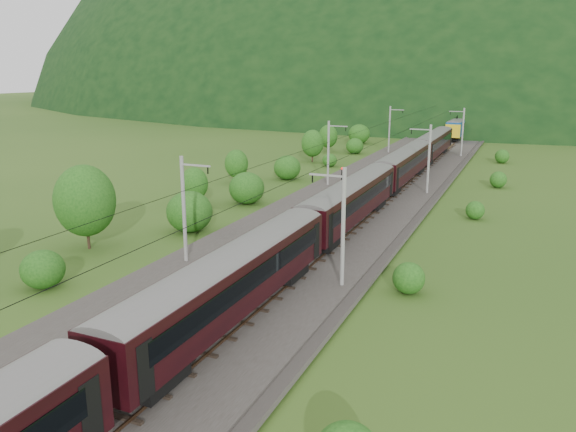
% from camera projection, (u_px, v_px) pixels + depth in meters
% --- Properties ---
extents(ground, '(600.00, 600.00, 0.00)m').
position_uv_depth(ground, '(259.00, 276.00, 40.32)').
color(ground, '#2E5119').
rests_on(ground, ground).
extents(railbed, '(14.00, 220.00, 0.30)m').
position_uv_depth(railbed, '(310.00, 237.00, 49.15)').
color(railbed, '#38332D').
rests_on(railbed, ground).
extents(track_left, '(2.40, 220.00, 0.27)m').
position_uv_depth(track_left, '(285.00, 232.00, 50.02)').
color(track_left, brown).
rests_on(track_left, railbed).
extents(track_right, '(2.40, 220.00, 0.27)m').
position_uv_depth(track_right, '(336.00, 238.00, 48.17)').
color(track_right, brown).
rests_on(track_right, railbed).
extents(catenary_left, '(2.54, 192.28, 8.00)m').
position_uv_depth(catenary_left, '(329.00, 152.00, 69.94)').
color(catenary_left, gray).
rests_on(catenary_left, railbed).
extents(catenary_right, '(2.54, 192.28, 8.00)m').
position_uv_depth(catenary_right, '(428.00, 157.00, 65.21)').
color(catenary_right, gray).
rests_on(catenary_right, railbed).
extents(overhead_wires, '(4.83, 198.00, 0.03)m').
position_uv_depth(overhead_wires, '(311.00, 158.00, 47.40)').
color(overhead_wires, black).
rests_on(overhead_wires, ground).
extents(mountain_main, '(504.00, 360.00, 244.00)m').
position_uv_depth(mountain_main, '(498.00, 101.00, 271.02)').
color(mountain_main, black).
rests_on(mountain_main, ground).
extents(mountain_ridge, '(336.00, 280.00, 132.00)m').
position_uv_depth(mountain_ridge, '(300.00, 94.00, 352.89)').
color(mountain_ridge, black).
rests_on(mountain_ridge, ground).
extents(train, '(2.91, 162.06, 5.06)m').
position_uv_depth(train, '(350.00, 194.00, 50.65)').
color(train, black).
rests_on(train, ground).
extents(hazard_post_near, '(0.14, 0.14, 1.29)m').
position_uv_depth(hazard_post_near, '(383.00, 176.00, 73.12)').
color(hazard_post_near, red).
rests_on(hazard_post_near, railbed).
extents(hazard_post_far, '(0.15, 0.15, 1.41)m').
position_uv_depth(hazard_post_far, '(363.00, 197.00, 61.02)').
color(hazard_post_far, red).
rests_on(hazard_post_far, railbed).
extents(signal, '(0.24, 0.24, 2.20)m').
position_uv_depth(signal, '(342.00, 175.00, 70.61)').
color(signal, black).
rests_on(signal, railbed).
extents(vegetation_left, '(12.63, 145.45, 7.03)m').
position_uv_depth(vegetation_left, '(161.00, 195.00, 53.64)').
color(vegetation_left, '#1A4C14').
rests_on(vegetation_left, ground).
extents(vegetation_right, '(5.98, 103.66, 2.23)m').
position_uv_depth(vegetation_right, '(451.00, 244.00, 44.33)').
color(vegetation_right, '#1A4C14').
rests_on(vegetation_right, ground).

